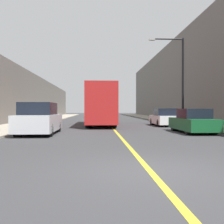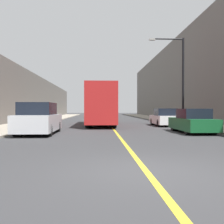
{
  "view_description": "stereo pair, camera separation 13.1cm",
  "coord_description": "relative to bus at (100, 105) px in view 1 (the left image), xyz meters",
  "views": [
    {
      "loc": [
        -1.27,
        -6.11,
        1.47
      ],
      "look_at": [
        0.02,
        15.64,
        1.24
      ],
      "focal_mm": 42.0,
      "sensor_mm": 36.0,
      "label": 1
    },
    {
      "loc": [
        -1.14,
        -6.11,
        1.47
      ],
      "look_at": [
        0.02,
        15.64,
        1.24
      ],
      "focal_mm": 42.0,
      "sensor_mm": 36.0,
      "label": 2
    }
  ],
  "objects": [
    {
      "name": "sidewalk_right",
      "position": [
        8.78,
        12.22,
        -1.82
      ],
      "size": [
        3.63,
        72.0,
        0.12
      ],
      "primitive_type": "cube",
      "color": "#A89E8C",
      "rests_on": "ground"
    },
    {
      "name": "car_right_near",
      "position": [
        5.67,
        -7.84,
        -1.2
      ],
      "size": [
        1.8,
        4.46,
        1.5
      ],
      "color": "#145128",
      "rests_on": "ground"
    },
    {
      "name": "road_center_line",
      "position": [
        0.91,
        12.22,
        -1.88
      ],
      "size": [
        0.16,
        72.0,
        0.01
      ],
      "primitive_type": "cube",
      "color": "gold",
      "rests_on": "ground"
    },
    {
      "name": "street_lamp_right",
      "position": [
        6.96,
        -1.18,
        2.64
      ],
      "size": [
        3.12,
        0.24,
        7.62
      ],
      "color": "black",
      "rests_on": "sidewalk_right"
    },
    {
      "name": "building_row_right",
      "position": [
        12.59,
        12.22,
        3.87
      ],
      "size": [
        4.0,
        72.0,
        11.5
      ],
      "primitive_type": "cube",
      "color": "#66605B",
      "rests_on": "ground"
    },
    {
      "name": "ground_plane",
      "position": [
        0.91,
        -17.78,
        -1.88
      ],
      "size": [
        200.0,
        200.0,
        0.0
      ],
      "primitive_type": "plane",
      "color": "#38383A"
    },
    {
      "name": "car_right_mid",
      "position": [
        5.66,
        -1.07,
        -1.19
      ],
      "size": [
        1.88,
        4.32,
        1.54
      ],
      "color": "silver",
      "rests_on": "ground"
    },
    {
      "name": "sidewalk_left",
      "position": [
        -6.95,
        12.22,
        -1.82
      ],
      "size": [
        3.63,
        72.0,
        0.12
      ],
      "primitive_type": "cube",
      "color": "#A89E8C",
      "rests_on": "ground"
    },
    {
      "name": "building_row_left",
      "position": [
        -10.77,
        12.22,
        1.26
      ],
      "size": [
        4.0,
        72.0,
        6.29
      ],
      "primitive_type": "cube",
      "color": "#66605B",
      "rests_on": "ground"
    },
    {
      "name": "street_lamp_left",
      "position": [
        -5.16,
        -10.17,
        2.97
      ],
      "size": [
        3.12,
        0.24,
        8.26
      ],
      "color": "black",
      "rests_on": "sidewalk_left"
    },
    {
      "name": "bus",
      "position": [
        0.0,
        0.0,
        0.0
      ],
      "size": [
        2.45,
        10.35,
        3.52
      ],
      "color": "#AD1E1E",
      "rests_on": "ground"
    },
    {
      "name": "parked_suv_left",
      "position": [
        -3.73,
        -8.23,
        -1.02
      ],
      "size": [
        2.02,
        4.85,
        1.86
      ],
      "color": "silver",
      "rests_on": "ground"
    }
  ]
}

